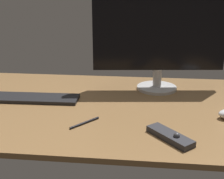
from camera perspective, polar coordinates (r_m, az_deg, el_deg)
desk at (r=126.66cm, az=-0.45°, el=-3.31°), size 140.00×84.00×2.00cm
monitor at (r=140.85cm, az=9.04°, el=9.71°), size 61.36×19.19×44.49cm
keyboard at (r=136.54cm, az=-15.76°, el=-1.58°), size 44.71×12.32×1.49cm
media_remote at (r=100.12cm, az=11.08°, el=-8.75°), size 15.35×16.44×3.47cm
pen at (r=109.37cm, az=-5.25°, el=-6.35°), size 9.14×10.52×0.84cm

